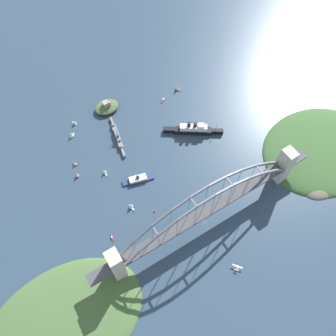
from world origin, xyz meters
TOP-DOWN VIEW (x-y plane):
  - ground_plane at (0.00, 0.00)m, footprint 1400.00×1400.00m
  - harbor_arch_bridge at (0.00, 0.00)m, footprint 279.94×16.01m
  - headland_west_shore at (-181.65, -15.90)m, footprint 166.05×113.53m
  - headland_east_shore at (184.05, -0.23)m, footprint 162.37×132.52m
  - ocean_liner at (61.07, 113.97)m, footprint 69.58×50.06m
  - naval_cruiser at (-29.12, 159.18)m, footprint 17.06×68.05m
  - harbor_ferry_steamer at (-37.70, 87.94)m, footprint 39.80×17.63m
  - fort_island_mid_harbor at (-18.61, 212.09)m, footprint 34.50×27.08m
  - seaplane_taxiing_near_bridge at (-1.55, -61.29)m, footprint 9.25×10.25m
  - small_boat_0 at (-68.14, 119.06)m, footprint 5.13×8.70m
  - small_boat_1 at (-67.92, 211.14)m, footprint 5.88×8.75m
  - small_boat_2 at (-98.98, 38.62)m, footprint 2.85×8.94m
  - small_boat_3 at (-79.95, 193.68)m, footprint 9.08×7.49m
  - small_boat_4 at (-63.03, 60.45)m, footprint 6.30×9.84m
  - small_boat_5 at (-98.93, 132.40)m, footprint 7.55×5.29m
  - small_boat_6 at (57.42, 184.34)m, footprint 10.31×7.38m
  - small_boat_7 at (-94.36, 149.79)m, footprint 5.48×6.42m
  - small_boat_8 at (86.30, 191.96)m, footprint 6.93×10.53m
  - channel_marker_buoy at (-42.74, 41.06)m, footprint 2.20×2.20m

SIDE VIEW (x-z plane):
  - ground_plane at x=0.00m, z-range 0.00..0.00m
  - headland_west_shore at x=-181.65m, z-range -8.51..8.51m
  - headland_east_shore at x=184.05m, z-range -10.41..10.41m
  - small_boat_2 at x=-98.98m, z-range -0.29..1.66m
  - small_boat_6 at x=57.42m, z-range -0.34..2.15m
  - channel_marker_buoy at x=-42.74m, z-range -0.26..2.49m
  - seaplane_taxiing_near_bridge at x=-1.55m, z-range -0.32..4.63m
  - harbor_ferry_steamer at x=-37.70m, z-range -1.55..6.57m
  - naval_cruiser at x=-29.12m, z-range -5.47..11.44m
  - small_boat_7 at x=-94.36m, z-range -0.19..6.91m
  - small_boat_0 at x=-68.14m, z-range -0.31..7.96m
  - small_boat_1 at x=-67.92m, z-range -0.35..8.11m
  - small_boat_4 at x=-63.03m, z-range -0.27..8.97m
  - small_boat_5 at x=-98.93m, z-range -0.28..9.01m
  - small_boat_3 at x=-79.95m, z-range -0.36..9.18m
  - fort_island_mid_harbor at x=-18.61m, z-range -3.06..12.36m
  - small_boat_8 at x=86.30m, z-range -0.45..11.40m
  - ocean_liner at x=61.07m, z-range -3.85..15.76m
  - harbor_arch_bridge at x=0.00m, z-range -7.43..69.44m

